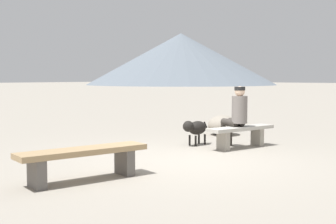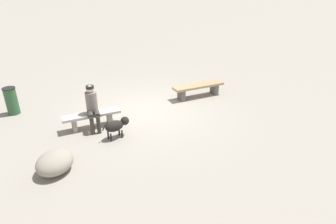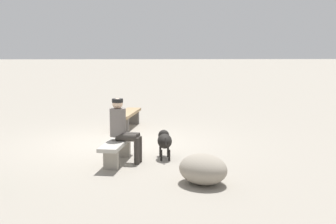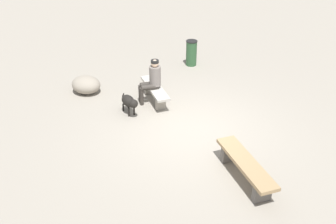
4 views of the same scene
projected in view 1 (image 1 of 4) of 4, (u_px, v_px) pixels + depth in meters
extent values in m
cube|color=gray|center=(186.00, 162.00, 7.90)|extent=(210.00, 210.00, 0.06)
cube|color=#605B56|center=(37.00, 174.00, 5.93)|extent=(0.21, 0.39, 0.39)
cube|color=#605B56|center=(125.00, 162.00, 6.75)|extent=(0.21, 0.39, 0.39)
cube|color=#A3845B|center=(83.00, 151.00, 6.32)|extent=(1.94, 0.77, 0.08)
cube|color=gray|center=(223.00, 141.00, 8.97)|extent=(0.17, 0.29, 0.38)
cube|color=gray|center=(257.00, 137.00, 9.58)|extent=(0.17, 0.29, 0.38)
cube|color=#B2ADA3|center=(241.00, 128.00, 9.25)|extent=(1.68, 0.67, 0.07)
cylinder|color=slate|center=(240.00, 110.00, 9.19)|extent=(0.32, 0.32, 0.56)
sphere|color=beige|center=(240.00, 91.00, 9.17)|extent=(0.21, 0.21, 0.21)
cylinder|color=black|center=(240.00, 89.00, 9.16)|extent=(0.22, 0.22, 0.07)
cylinder|color=#38332D|center=(236.00, 122.00, 9.44)|extent=(0.26, 0.44, 0.15)
cylinder|color=#38332D|center=(230.00, 133.00, 9.63)|extent=(0.11, 0.11, 0.52)
cylinder|color=#38332D|center=(230.00, 122.00, 9.34)|extent=(0.26, 0.44, 0.15)
cylinder|color=#38332D|center=(223.00, 134.00, 9.54)|extent=(0.11, 0.11, 0.52)
ellipsoid|color=black|center=(197.00, 128.00, 9.70)|extent=(0.53, 0.31, 0.30)
sphere|color=black|center=(188.00, 126.00, 9.46)|extent=(0.24, 0.24, 0.24)
cylinder|color=black|center=(196.00, 141.00, 9.54)|extent=(0.04, 0.04, 0.22)
cylinder|color=black|center=(190.00, 140.00, 9.65)|extent=(0.04, 0.04, 0.22)
cylinder|color=black|center=(205.00, 139.00, 9.80)|extent=(0.04, 0.04, 0.22)
cylinder|color=black|center=(199.00, 139.00, 9.90)|extent=(0.04, 0.04, 0.22)
cylinder|color=black|center=(205.00, 125.00, 9.93)|extent=(0.12, 0.03, 0.15)
ellipsoid|color=gray|center=(223.00, 125.00, 11.38)|extent=(1.14, 1.10, 0.50)
cone|color=slate|center=(181.00, 59.00, 85.99)|extent=(36.25, 36.25, 9.82)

